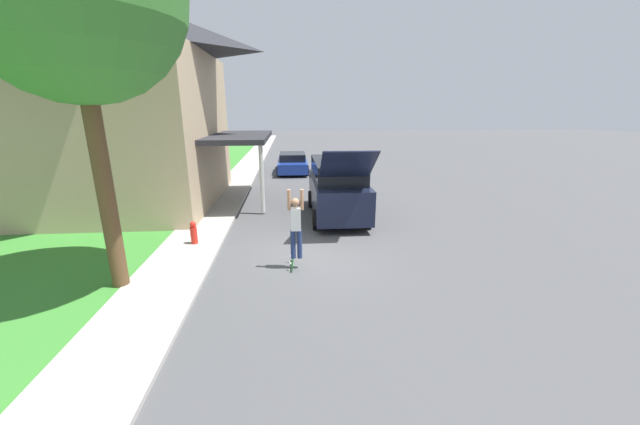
# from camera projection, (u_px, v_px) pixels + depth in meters

# --- Properties ---
(ground_plane) EXTENTS (120.00, 120.00, 0.00)m
(ground_plane) POSITION_uv_depth(u_px,v_px,m) (311.00, 255.00, 10.27)
(ground_plane) COLOR #49494C
(lawn) EXTENTS (10.00, 80.00, 0.08)m
(lawn) POSITION_uv_depth(u_px,v_px,m) (119.00, 205.00, 15.38)
(lawn) COLOR #387F2D
(lawn) RESTS_ON ground_plane
(sidewalk) EXTENTS (1.80, 80.00, 0.10)m
(sidewalk) POSITION_uv_depth(u_px,v_px,m) (222.00, 203.00, 15.72)
(sidewalk) COLOR #ADA89E
(sidewalk) RESTS_ON ground_plane
(house) EXTENTS (11.54, 8.92, 8.57)m
(house) POSITION_uv_depth(u_px,v_px,m) (99.00, 96.00, 14.39)
(house) COLOR tan
(house) RESTS_ON lawn
(suv_parked) EXTENTS (2.07, 5.44, 2.89)m
(suv_parked) POSITION_uv_depth(u_px,v_px,m) (337.00, 187.00, 13.63)
(suv_parked) COLOR black
(suv_parked) RESTS_ON ground_plane
(car_down_street) EXTENTS (1.98, 4.42, 1.27)m
(car_down_street) POSITION_uv_depth(u_px,v_px,m) (293.00, 163.00, 23.32)
(car_down_street) COLOR navy
(car_down_street) RESTS_ON ground_plane
(skateboarder) EXTENTS (0.41, 0.21, 1.84)m
(skateboarder) POSITION_uv_depth(u_px,v_px,m) (296.00, 224.00, 9.08)
(skateboarder) COLOR navy
(skateboarder) RESTS_ON ground_plane
(skateboard) EXTENTS (0.14, 0.80, 0.24)m
(skateboard) POSITION_uv_depth(u_px,v_px,m) (292.00, 263.00, 9.48)
(skateboard) COLOR #337F3D
(skateboard) RESTS_ON ground_plane
(fire_hydrant) EXTENTS (0.20, 0.20, 0.70)m
(fire_hydrant) POSITION_uv_depth(u_px,v_px,m) (194.00, 233.00, 10.77)
(fire_hydrant) COLOR red
(fire_hydrant) RESTS_ON sidewalk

